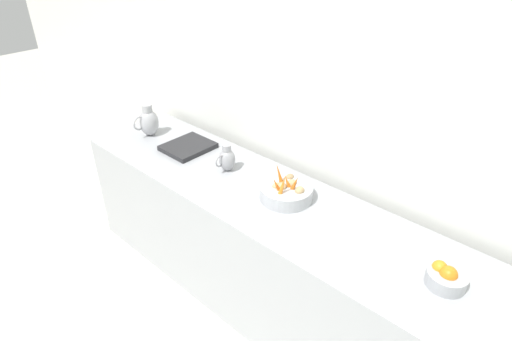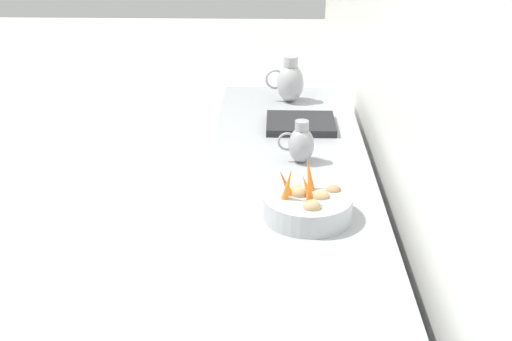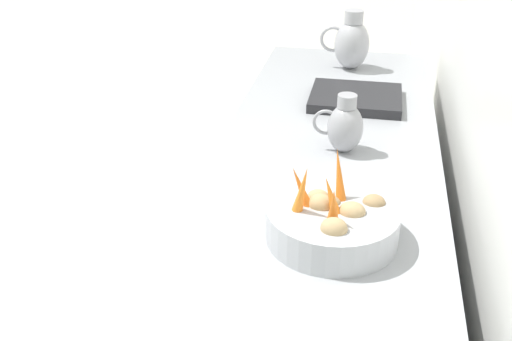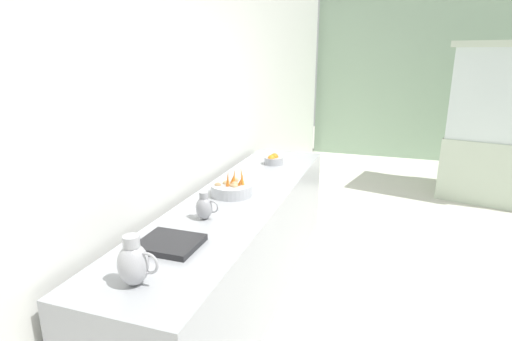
{
  "view_description": "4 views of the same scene",
  "coord_description": "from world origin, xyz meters",
  "px_view_note": "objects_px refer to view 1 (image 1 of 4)",
  "views": [
    {
      "loc": [
        0.16,
        1.2,
        2.36
      ],
      "look_at": [
        -1.39,
        -0.22,
        1.11
      ],
      "focal_mm": 29.65,
      "sensor_mm": 36.0,
      "label": 1
    },
    {
      "loc": [
        -1.42,
        1.97,
        2.02
      ],
      "look_at": [
        -1.36,
        -0.05,
        1.1
      ],
      "focal_mm": 45.14,
      "sensor_mm": 36.0,
      "label": 2
    },
    {
      "loc": [
        -1.61,
        1.17,
        1.75
      ],
      "look_at": [
        -1.35,
        -0.1,
        1.06
      ],
      "focal_mm": 43.3,
      "sensor_mm": 36.0,
      "label": 3
    },
    {
      "loc": [
        -0.39,
        -2.94,
        1.96
      ],
      "look_at": [
        -1.35,
        -0.09,
        1.1
      ],
      "focal_mm": 28.75,
      "sensor_mm": 36.0,
      "label": 4
    }
  ],
  "objects_px": {
    "vegetable_colander": "(286,191)",
    "metal_pitcher_tall": "(148,122)",
    "orange_bowl": "(446,277)",
    "metal_pitcher_short": "(227,159)"
  },
  "relations": [
    {
      "from": "metal_pitcher_short",
      "to": "orange_bowl",
      "type": "bearing_deg",
      "value": 88.47
    },
    {
      "from": "metal_pitcher_short",
      "to": "metal_pitcher_tall",
      "type": "bearing_deg",
      "value": -87.68
    },
    {
      "from": "vegetable_colander",
      "to": "metal_pitcher_tall",
      "type": "xyz_separation_m",
      "value": [
        0.04,
        -1.35,
        0.06
      ]
    },
    {
      "from": "vegetable_colander",
      "to": "orange_bowl",
      "type": "relative_size",
      "value": 1.74
    },
    {
      "from": "orange_bowl",
      "to": "metal_pitcher_short",
      "type": "relative_size",
      "value": 0.98
    },
    {
      "from": "metal_pitcher_tall",
      "to": "metal_pitcher_short",
      "type": "height_order",
      "value": "metal_pitcher_tall"
    },
    {
      "from": "metal_pitcher_tall",
      "to": "orange_bowl",
      "type": "bearing_deg",
      "value": 89.85
    },
    {
      "from": "vegetable_colander",
      "to": "metal_pitcher_tall",
      "type": "height_order",
      "value": "metal_pitcher_tall"
    },
    {
      "from": "orange_bowl",
      "to": "vegetable_colander",
      "type": "bearing_deg",
      "value": -92.76
    },
    {
      "from": "orange_bowl",
      "to": "metal_pitcher_short",
      "type": "distance_m",
      "value": 1.5
    }
  ]
}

